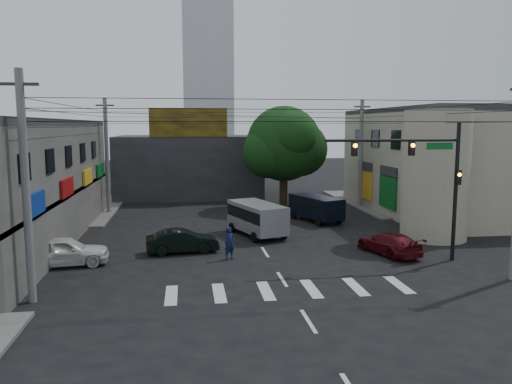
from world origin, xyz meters
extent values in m
plane|color=black|center=(0.00, 0.00, 0.00)|extent=(160.00, 160.00, 0.00)
cube|color=#514F4C|center=(-18.00, 18.00, 0.07)|extent=(16.00, 16.00, 0.15)
cube|color=#514F4C|center=(18.00, 18.00, 0.07)|extent=(16.00, 16.00, 0.15)
cube|color=gray|center=(18.00, 13.00, 4.00)|extent=(14.00, 18.00, 8.00)
cylinder|color=gray|center=(11.00, 4.00, 4.00)|extent=(4.00, 4.00, 8.00)
cube|color=#232326|center=(-4.00, 26.00, 3.00)|extent=(14.00, 10.00, 6.00)
cube|color=olive|center=(-4.00, 21.10, 7.30)|extent=(7.00, 0.30, 2.60)
cube|color=silver|center=(0.00, 70.00, 22.00)|extent=(9.00, 9.00, 44.00)
cylinder|color=black|center=(4.00, 17.00, 2.20)|extent=(0.70, 0.70, 4.40)
sphere|color=black|center=(4.00, 17.00, 5.50)|extent=(6.40, 6.40, 6.40)
cylinder|color=black|center=(9.50, -1.00, 3.60)|extent=(0.20, 0.20, 7.20)
cylinder|color=black|center=(6.00, -1.00, 6.30)|extent=(7.00, 0.14, 0.14)
cube|color=black|center=(7.00, -1.00, 5.90)|extent=(0.28, 0.22, 0.75)
cube|color=black|center=(4.00, -1.00, 5.90)|extent=(0.28, 0.22, 0.75)
sphere|color=orange|center=(7.00, -1.14, 6.05)|extent=(0.20, 0.20, 0.20)
sphere|color=orange|center=(4.00, -1.14, 6.05)|extent=(0.20, 0.20, 0.20)
cube|color=#0C561D|center=(8.50, -1.00, 6.00)|extent=(1.40, 0.06, 0.35)
cylinder|color=#59595B|center=(-10.50, -4.50, 4.60)|extent=(0.32, 0.32, 9.20)
cylinder|color=#59595B|center=(-10.50, 16.00, 4.60)|extent=(0.32, 0.32, 9.20)
cylinder|color=#59595B|center=(10.50, 16.00, 4.60)|extent=(0.32, 0.32, 9.20)
imported|color=black|center=(-4.56, 2.56, 0.65)|extent=(2.29, 4.29, 1.31)
imported|color=silver|center=(-10.50, 0.75, 0.76)|extent=(2.93, 4.91, 1.51)
imported|color=#480A0F|center=(6.69, 0.65, 0.61)|extent=(4.00, 5.12, 1.22)
imported|color=#12173F|center=(-2.09, 0.79, 0.87)|extent=(0.98, 0.94, 1.74)
camera|label=1|loc=(-4.30, -24.84, 7.05)|focal=35.00mm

